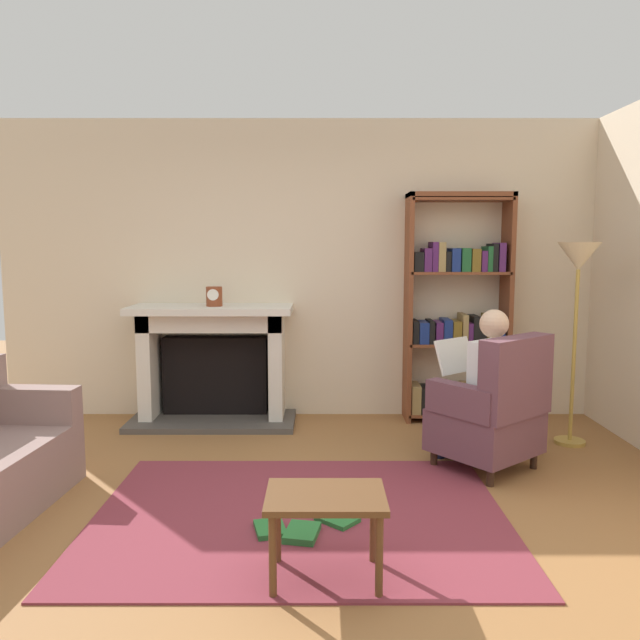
% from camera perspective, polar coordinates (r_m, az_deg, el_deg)
% --- Properties ---
extents(ground, '(14.00, 14.00, 0.00)m').
position_cam_1_polar(ground, '(3.52, -1.82, -19.74)').
color(ground, '#966538').
extents(back_wall, '(5.60, 0.10, 2.70)m').
position_cam_1_polar(back_wall, '(5.70, -0.95, 4.64)').
color(back_wall, beige).
rests_on(back_wall, ground).
extents(area_rug, '(2.40, 1.80, 0.01)m').
position_cam_1_polar(area_rug, '(3.78, -1.65, -17.62)').
color(area_rug, maroon).
rests_on(area_rug, ground).
extents(fireplace, '(1.46, 0.64, 1.05)m').
position_cam_1_polar(fireplace, '(5.62, -9.57, -3.60)').
color(fireplace, '#4C4742').
rests_on(fireplace, ground).
extents(mantel_clock, '(0.14, 0.14, 0.17)m').
position_cam_1_polar(mantel_clock, '(5.43, -9.53, 2.17)').
color(mantel_clock, brown).
rests_on(mantel_clock, fireplace).
extents(bookshelf, '(0.92, 0.32, 2.03)m').
position_cam_1_polar(bookshelf, '(5.64, 12.78, 0.41)').
color(bookshelf, brown).
rests_on(bookshelf, ground).
extents(armchair_reading, '(0.89, 0.88, 0.97)m').
position_cam_1_polar(armchair_reading, '(4.51, 15.97, -8.14)').
color(armchair_reading, '#331E14').
rests_on(armchair_reading, ground).
extents(seated_reader, '(0.57, 0.59, 1.14)m').
position_cam_1_polar(seated_reader, '(4.53, 14.83, -5.48)').
color(seated_reader, white).
rests_on(seated_reader, ground).
extents(side_table, '(0.56, 0.39, 0.43)m').
position_cam_1_polar(side_table, '(3.01, 0.75, -16.94)').
color(side_table, brown).
rests_on(side_table, ground).
extents(scattered_books, '(0.67, 0.62, 0.04)m').
position_cam_1_polar(scattered_books, '(3.68, 0.00, -17.98)').
color(scattered_books, '#267233').
rests_on(scattered_books, area_rug).
extents(floor_lamp, '(0.32, 0.32, 1.60)m').
position_cam_1_polar(floor_lamp, '(5.18, 23.01, 3.90)').
color(floor_lamp, '#B7933F').
rests_on(floor_lamp, ground).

